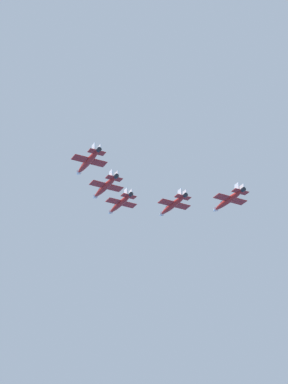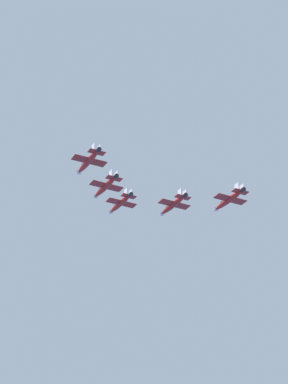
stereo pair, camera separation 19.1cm
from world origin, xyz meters
name	(u,v)px [view 1 (the left image)]	position (x,y,z in m)	size (l,w,h in m)	color
jet_lead	(120,203)	(-26.85, 18.27, 153.16)	(10.96, 14.98, 3.50)	red
jet_left_wingman	(105,187)	(-44.36, 13.00, 149.79)	(11.26, 15.20, 3.56)	red
jet_right_wingman	(173,205)	(-24.47, 0.14, 149.16)	(11.26, 15.28, 3.57)	red
jet_left_outer	(88,161)	(-61.87, 7.72, 148.34)	(11.24, 14.74, 3.48)	red
jet_right_outer	(229,200)	(-22.09, -17.99, 147.39)	(11.47, 15.61, 3.65)	red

